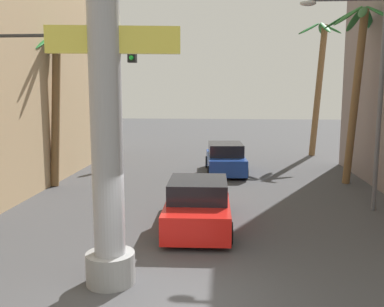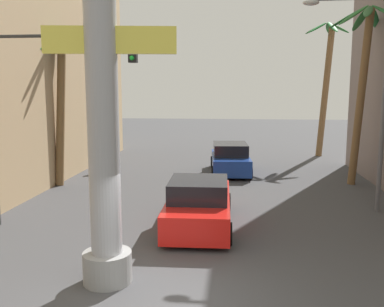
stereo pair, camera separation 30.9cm
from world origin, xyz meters
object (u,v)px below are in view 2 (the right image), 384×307
Objects in this scene: car_far at (230,159)px; palm_tree_mid_right at (364,69)px; traffic_light_mast at (41,92)px; palm_tree_far_right at (326,79)px; neon_sign_pole at (101,56)px; car_lead at (199,204)px; street_lamp at (371,82)px; pedestrian_far_left at (109,153)px; palm_tree_mid_left at (59,91)px.

palm_tree_mid_right is at bearing -21.18° from car_far.
traffic_light_mast is 0.70× the size of palm_tree_far_right.
palm_tree_mid_right is at bearing 52.46° from neon_sign_pole.
palm_tree_mid_right reaches higher than car_lead.
street_lamp is 13.50m from pedestrian_far_left.
neon_sign_pole is at bearing -100.91° from car_far.
neon_sign_pole is at bearing -138.66° from street_lamp.
traffic_light_mast is 13.52m from palm_tree_mid_right.
car_far is (-4.89, 6.56, -3.82)m from street_lamp.
palm_tree_mid_right is 1.21× the size of palm_tree_mid_left.
car_lead is 0.58× the size of palm_tree_far_right.
neon_sign_pole is 6.18× the size of pedestrian_far_left.
car_far is at bearing 0.82° from pedestrian_far_left.
palm_tree_mid_left is at bearing 117.87° from neon_sign_pole.
neon_sign_pole is at bearing -127.54° from palm_tree_mid_right.
palm_tree_mid_left reaches higher than pedestrian_far_left.
neon_sign_pole is 14.14m from pedestrian_far_left.
palm_tree_mid_left is (-5.09, 9.63, -0.75)m from neon_sign_pole.
car_lead is at bearing -113.73° from palm_tree_far_right.
pedestrian_far_left is (-12.34, -6.63, -4.00)m from palm_tree_far_right.
palm_tree_mid_right reaches higher than pedestrian_far_left.
neon_sign_pole is 1.59× the size of palm_tree_mid_left.
palm_tree_far_right is at bearing 89.17° from palm_tree_mid_right.
palm_tree_mid_right is 0.93× the size of palm_tree_far_right.
palm_tree_far_right is at bearing 54.10° from traffic_light_mast.
car_lead is 2.94× the size of pedestrian_far_left.
palm_tree_far_right is 1.30× the size of palm_tree_mid_left.
palm_tree_mid_right is (0.91, 4.31, 0.67)m from street_lamp.
traffic_light_mast is at bearing -125.90° from palm_tree_far_right.
palm_tree_mid_left is (-13.54, -9.99, -0.75)m from palm_tree_far_right.
palm_tree_mid_left is at bearing -174.88° from palm_tree_mid_right.
neon_sign_pole reaches higher than traffic_light_mast.
neon_sign_pole is 10.92m from palm_tree_mid_left.
traffic_light_mast reaches higher than car_far.
traffic_light_mast is at bearing -71.50° from palm_tree_mid_left.
palm_tree_mid_left is at bearing -143.60° from palm_tree_far_right.
palm_tree_mid_left is at bearing 108.50° from traffic_light_mast.
neon_sign_pole is 13.66m from palm_tree_mid_right.
palm_tree_far_right reaches higher than pedestrian_far_left.
car_lead is 1.12× the size of car_far.
palm_tree_far_right reaches higher than traffic_light_mast.
neon_sign_pole reaches higher than palm_tree_mid_right.
neon_sign_pole is at bearing -62.13° from palm_tree_mid_left.
pedestrian_far_left is at bearing 106.69° from neon_sign_pole.
street_lamp is 0.94× the size of palm_tree_mid_right.
car_lead is 0.75× the size of palm_tree_mid_left.
pedestrian_far_left is at bearing 150.22° from street_lamp.
traffic_light_mast is 0.91× the size of palm_tree_mid_left.
pedestrian_far_left is at bearing 94.89° from traffic_light_mast.
car_far is 2.62× the size of pedestrian_far_left.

